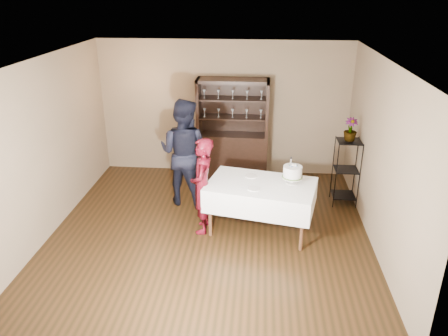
{
  "coord_description": "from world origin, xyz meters",
  "views": [
    {
      "loc": [
        0.75,
        -6.03,
        3.67
      ],
      "look_at": [
        0.21,
        0.1,
        1.07
      ],
      "focal_mm": 35.0,
      "sensor_mm": 36.0,
      "label": 1
    }
  ],
  "objects_px": {
    "plant_etagere": "(346,169)",
    "cake": "(293,173)",
    "china_hutch": "(233,145)",
    "cake_table": "(261,195)",
    "man": "(184,152)",
    "potted_plant": "(351,130)",
    "woman": "(202,186)"
  },
  "relations": [
    {
      "from": "cake",
      "to": "cake_table",
      "type": "bearing_deg",
      "value": -172.93
    },
    {
      "from": "plant_etagere",
      "to": "cake_table",
      "type": "height_order",
      "value": "plant_etagere"
    },
    {
      "from": "plant_etagere",
      "to": "woman",
      "type": "height_order",
      "value": "woman"
    },
    {
      "from": "man",
      "to": "woman",
      "type": "bearing_deg",
      "value": 130.99
    },
    {
      "from": "cake",
      "to": "potted_plant",
      "type": "xyz_separation_m",
      "value": [
        1.01,
        1.04,
        0.39
      ]
    },
    {
      "from": "plant_etagere",
      "to": "man",
      "type": "height_order",
      "value": "man"
    },
    {
      "from": "cake_table",
      "to": "man",
      "type": "bearing_deg",
      "value": 146.77
    },
    {
      "from": "china_hutch",
      "to": "woman",
      "type": "distance_m",
      "value": 2.23
    },
    {
      "from": "plant_etagere",
      "to": "cake",
      "type": "height_order",
      "value": "cake"
    },
    {
      "from": "cake",
      "to": "plant_etagere",
      "type": "bearing_deg",
      "value": 45.35
    },
    {
      "from": "cake_table",
      "to": "woman",
      "type": "distance_m",
      "value": 0.92
    },
    {
      "from": "china_hutch",
      "to": "cake_table",
      "type": "xyz_separation_m",
      "value": [
        0.59,
        -2.14,
        -0.04
      ]
    },
    {
      "from": "woman",
      "to": "china_hutch",
      "type": "bearing_deg",
      "value": 170.73
    },
    {
      "from": "man",
      "to": "potted_plant",
      "type": "distance_m",
      "value": 2.88
    },
    {
      "from": "woman",
      "to": "cake",
      "type": "height_order",
      "value": "woman"
    },
    {
      "from": "cake_table",
      "to": "woman",
      "type": "xyz_separation_m",
      "value": [
        -0.91,
        -0.07,
        0.15
      ]
    },
    {
      "from": "woman",
      "to": "man",
      "type": "distance_m",
      "value": 1.07
    },
    {
      "from": "china_hutch",
      "to": "man",
      "type": "bearing_deg",
      "value": -121.42
    },
    {
      "from": "man",
      "to": "plant_etagere",
      "type": "bearing_deg",
      "value": -160.04
    },
    {
      "from": "man",
      "to": "cake",
      "type": "xyz_separation_m",
      "value": [
        1.83,
        -0.83,
        0.04
      ]
    },
    {
      "from": "china_hutch",
      "to": "cake_table",
      "type": "relative_size",
      "value": 1.1
    },
    {
      "from": "cake_table",
      "to": "potted_plant",
      "type": "height_order",
      "value": "potted_plant"
    },
    {
      "from": "cake",
      "to": "man",
      "type": "bearing_deg",
      "value": 155.54
    },
    {
      "from": "woman",
      "to": "man",
      "type": "height_order",
      "value": "man"
    },
    {
      "from": "china_hutch",
      "to": "cake",
      "type": "relative_size",
      "value": 4.49
    },
    {
      "from": "woman",
      "to": "potted_plant",
      "type": "bearing_deg",
      "value": 114.8
    },
    {
      "from": "potted_plant",
      "to": "plant_etagere",
      "type": "bearing_deg",
      "value": -72.38
    },
    {
      "from": "china_hutch",
      "to": "cake",
      "type": "bearing_deg",
      "value": -62.92
    },
    {
      "from": "cake_table",
      "to": "woman",
      "type": "height_order",
      "value": "woman"
    },
    {
      "from": "china_hutch",
      "to": "potted_plant",
      "type": "bearing_deg",
      "value": -26.69
    },
    {
      "from": "woman",
      "to": "cake",
      "type": "relative_size",
      "value": 3.48
    },
    {
      "from": "cake_table",
      "to": "man",
      "type": "distance_m",
      "value": 1.66
    }
  ]
}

